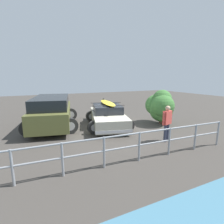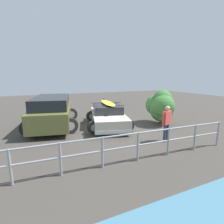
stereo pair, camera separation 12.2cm
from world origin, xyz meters
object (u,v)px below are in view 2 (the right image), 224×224
Objects in this scene: person_bystander at (167,120)px; bush_near_left at (160,106)px; suv_car at (52,111)px; sedan_car at (108,116)px.

person_bystander is 0.77× the size of bush_near_left.
suv_car is 3.12× the size of person_bystander.
person_bystander is at bearing 133.82° from suv_car.
suv_car is at bearing -46.18° from person_bystander.
suv_car reaches higher than person_bystander.
person_bystander is at bearing 55.60° from bush_near_left.
sedan_car is 3.18m from suv_car.
suv_car is 6.41m from bush_near_left.
sedan_car is 0.90× the size of suv_car.
person_bystander is (-4.34, 4.52, 0.05)m from suv_car.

